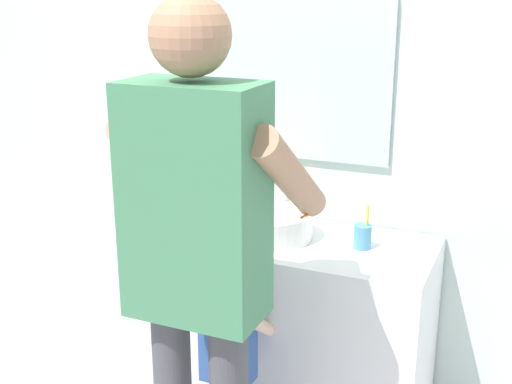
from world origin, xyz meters
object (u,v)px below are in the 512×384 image
toothbrush_cup (363,236)px  child_toddler (229,350)px  soap_bottle (187,206)px  adult_parent (199,236)px

toothbrush_cup → child_toddler: size_ratio=0.25×
toothbrush_cup → soap_bottle: 0.78m
toothbrush_cup → soap_bottle: size_ratio=1.25×
soap_bottle → toothbrush_cup: bearing=-0.0°
toothbrush_cup → adult_parent: 0.82m
soap_bottle → adult_parent: (0.45, -0.72, 0.19)m
toothbrush_cup → soap_bottle: (-0.78, 0.00, 0.02)m
soap_bottle → child_toddler: (0.39, -0.41, -0.38)m
toothbrush_cup → child_toddler: 0.67m
toothbrush_cup → child_toddler: (-0.38, -0.41, -0.37)m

